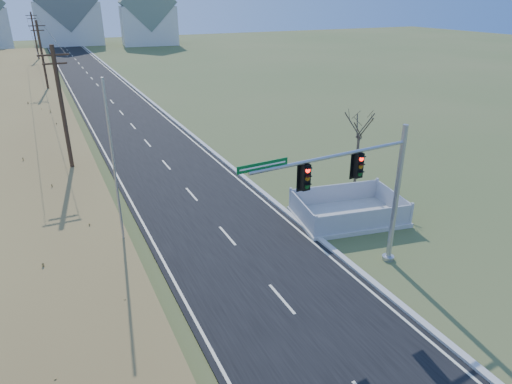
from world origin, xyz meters
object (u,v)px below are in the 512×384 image
object	(u,v)px
open_sign	(354,223)
flagpole	(118,196)
fence_enclosure	(348,214)
bare_tree	(360,123)
traffic_signal_mast	(367,188)

from	to	relation	value
open_sign	flagpole	world-z (taller)	flagpole
fence_enclosure	bare_tree	world-z (taller)	bare_tree
traffic_signal_mast	open_sign	world-z (taller)	traffic_signal_mast
open_sign	flagpole	xyz separation A→B (m)	(-11.81, 1.94, 3.14)
open_sign	bare_tree	xyz separation A→B (m)	(3.41, 4.50, 4.09)
open_sign	bare_tree	world-z (taller)	bare_tree
flagpole	fence_enclosure	bearing A→B (deg)	-3.63
fence_enclosure	traffic_signal_mast	bearing A→B (deg)	-110.75
traffic_signal_mast	bare_tree	world-z (taller)	traffic_signal_mast
flagpole	bare_tree	size ratio (longest dim) A/B	1.58
bare_tree	traffic_signal_mast	bearing A→B (deg)	-125.47
traffic_signal_mast	open_sign	distance (m)	5.58
flagpole	bare_tree	world-z (taller)	flagpole
fence_enclosure	bare_tree	xyz separation A→B (m)	(2.95, 3.34, 4.14)
fence_enclosure	open_sign	world-z (taller)	fence_enclosure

